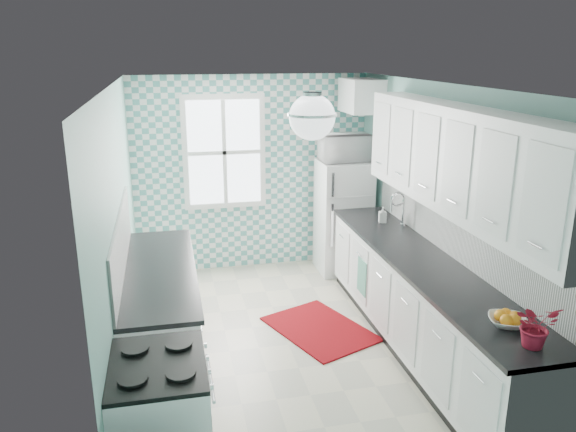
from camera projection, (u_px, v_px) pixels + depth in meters
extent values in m
cube|color=beige|center=(289.00, 346.00, 5.53)|extent=(3.00, 4.40, 0.02)
cube|color=white|center=(289.00, 84.00, 4.81)|extent=(3.00, 4.40, 0.02)
cube|color=#6FA49B|center=(252.00, 174.00, 7.24)|extent=(3.00, 0.02, 2.50)
cube|color=#6FA49B|center=(375.00, 341.00, 3.11)|extent=(3.00, 0.02, 2.50)
cube|color=#6FA49B|center=(119.00, 235.00, 4.86)|extent=(0.02, 4.40, 2.50)
cube|color=#6FA49B|center=(439.00, 214.00, 5.48)|extent=(0.02, 4.40, 2.50)
cube|color=#519F9B|center=(252.00, 174.00, 7.22)|extent=(3.00, 0.01, 2.50)
cube|color=white|center=(224.00, 152.00, 7.04)|extent=(1.04, 0.05, 1.44)
cube|color=white|center=(224.00, 153.00, 7.02)|extent=(0.90, 0.02, 1.30)
cube|color=white|center=(457.00, 232.00, 5.12)|extent=(0.02, 3.60, 0.51)
cube|color=white|center=(121.00, 244.00, 4.81)|extent=(0.02, 2.15, 0.51)
cube|color=white|center=(459.00, 161.00, 4.70)|extent=(0.33, 3.20, 0.90)
cube|color=white|center=(360.00, 95.00, 6.86)|extent=(0.40, 0.74, 0.40)
cylinder|color=silver|center=(312.00, 95.00, 4.07)|extent=(0.14, 0.14, 0.04)
cylinder|color=silver|center=(312.00, 105.00, 4.09)|extent=(0.02, 0.02, 0.12)
sphere|color=white|center=(312.00, 117.00, 4.12)|extent=(0.34, 0.34, 0.34)
cube|color=white|center=(422.00, 309.00, 5.28)|extent=(0.60, 3.60, 0.90)
cube|color=black|center=(424.00, 263.00, 5.14)|extent=(0.63, 3.60, 0.04)
cube|color=white|center=(161.00, 319.00, 5.09)|extent=(0.60, 2.15, 0.90)
cube|color=black|center=(160.00, 271.00, 4.95)|extent=(0.63, 2.15, 0.04)
cube|color=white|center=(343.00, 217.00, 7.21)|extent=(0.63, 0.60, 1.45)
cube|color=silver|center=(351.00, 197.00, 6.83)|extent=(0.62, 0.01, 0.02)
cube|color=silver|center=(333.00, 185.00, 6.71)|extent=(0.03, 0.03, 0.30)
cube|color=silver|center=(332.00, 225.00, 6.86)|extent=(0.03, 0.03, 0.54)
cube|color=white|center=(162.00, 426.00, 3.63)|extent=(0.60, 0.76, 0.90)
cube|color=black|center=(157.00, 365.00, 3.50)|extent=(0.60, 0.76, 0.03)
cube|color=black|center=(209.00, 412.00, 3.68)|extent=(0.01, 0.50, 0.30)
cube|color=silver|center=(386.00, 231.00, 6.03)|extent=(0.50, 0.42, 0.12)
cylinder|color=silver|center=(403.00, 212.00, 6.01)|extent=(0.02, 0.02, 0.30)
torus|color=silver|center=(398.00, 195.00, 5.94)|extent=(0.16, 0.02, 0.16)
cube|color=maroon|center=(320.00, 329.00, 5.82)|extent=(1.15, 1.33, 0.02)
cube|color=#51BB9B|center=(362.00, 277.00, 5.95)|extent=(0.05, 0.25, 0.38)
imported|color=white|center=(507.00, 321.00, 3.93)|extent=(0.34, 0.34, 0.07)
imported|color=red|center=(536.00, 325.00, 3.62)|extent=(0.28, 0.24, 0.30)
imported|color=#8CBBC7|center=(383.00, 215.00, 6.24)|extent=(0.10, 0.10, 0.18)
imported|color=silver|center=(345.00, 148.00, 6.95)|extent=(0.61, 0.42, 0.33)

